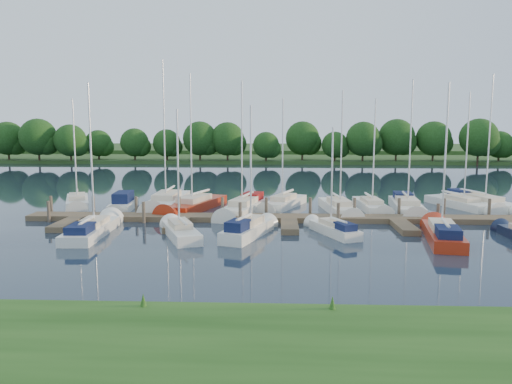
{
  "coord_description": "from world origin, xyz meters",
  "views": [
    {
      "loc": [
        -0.94,
        -29.44,
        7.37
      ],
      "look_at": [
        -2.48,
        8.0,
        2.2
      ],
      "focal_mm": 35.0,
      "sensor_mm": 36.0,
      "label": 1
    }
  ],
  "objects_px": {
    "dock": "(289,220)",
    "motorboat": "(123,206)",
    "sailboat_n_5": "(283,204)",
    "sailboat_n_0": "(77,203)",
    "sailboat_s_2": "(248,231)"
  },
  "relations": [
    {
      "from": "dock",
      "to": "motorboat",
      "type": "xyz_separation_m",
      "value": [
        -14.06,
        4.85,
        0.18
      ]
    },
    {
      "from": "dock",
      "to": "sailboat_n_5",
      "type": "height_order",
      "value": "sailboat_n_5"
    },
    {
      "from": "dock",
      "to": "sailboat_n_0",
      "type": "bearing_deg",
      "value": 160.41
    },
    {
      "from": "sailboat_n_0",
      "to": "motorboat",
      "type": "xyz_separation_m",
      "value": [
        4.7,
        -1.83,
        0.11
      ]
    },
    {
      "from": "sailboat_n_5",
      "to": "sailboat_s_2",
      "type": "height_order",
      "value": "sailboat_n_5"
    },
    {
      "from": "dock",
      "to": "motorboat",
      "type": "distance_m",
      "value": 14.88
    },
    {
      "from": "sailboat_n_0",
      "to": "sailboat_s_2",
      "type": "distance_m",
      "value": 19.67
    },
    {
      "from": "dock",
      "to": "sailboat_s_2",
      "type": "xyz_separation_m",
      "value": [
        -2.75,
        -4.76,
        0.15
      ]
    },
    {
      "from": "dock",
      "to": "sailboat_n_5",
      "type": "distance_m",
      "value": 6.69
    },
    {
      "from": "dock",
      "to": "sailboat_n_5",
      "type": "relative_size",
      "value": 4.03
    },
    {
      "from": "sailboat_n_5",
      "to": "motorboat",
      "type": "bearing_deg",
      "value": 29.8
    },
    {
      "from": "dock",
      "to": "sailboat_s_2",
      "type": "relative_size",
      "value": 4.45
    },
    {
      "from": "motorboat",
      "to": "sailboat_s_2",
      "type": "distance_m",
      "value": 14.84
    },
    {
      "from": "dock",
      "to": "sailboat_n_0",
      "type": "relative_size",
      "value": 4.06
    },
    {
      "from": "sailboat_n_5",
      "to": "sailboat_s_2",
      "type": "relative_size",
      "value": 1.1
    }
  ]
}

